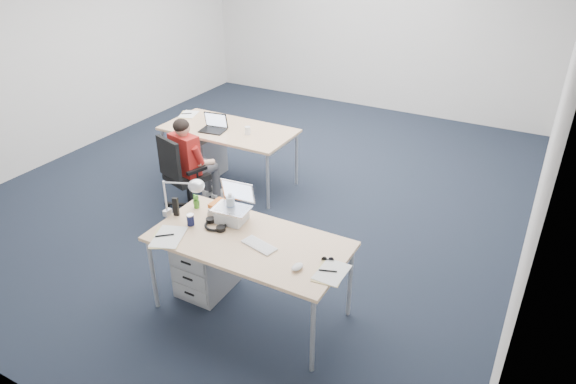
{
  "coord_description": "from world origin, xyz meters",
  "views": [
    {
      "loc": [
        2.95,
        -4.85,
        3.03
      ],
      "look_at": [
        1.05,
        -1.35,
        0.85
      ],
      "focal_mm": 32.0,
      "sensor_mm": 36.0,
      "label": 1
    }
  ],
  "objects": [
    {
      "name": "wireless_keyboard",
      "position": [
        1.17,
        -2.04,
        0.74
      ],
      "size": [
        0.31,
        0.19,
        0.01
      ],
      "primitive_type": "cube",
      "rotation": [
        0.0,
        0.0,
        -0.25
      ],
      "color": "white",
      "rests_on": "desk_near"
    },
    {
      "name": "silver_laptop",
      "position": [
        0.77,
        -1.83,
        0.89
      ],
      "size": [
        0.32,
        0.27,
        0.32
      ],
      "primitive_type": null,
      "rotation": [
        0.0,
        0.0,
        0.09
      ],
      "color": "silver",
      "rests_on": "desk_near"
    },
    {
      "name": "headphones",
      "position": [
        0.7,
        -1.97,
        0.75
      ],
      "size": [
        0.3,
        0.27,
        0.04
      ],
      "primitive_type": null,
      "rotation": [
        0.0,
        0.0,
        -0.42
      ],
      "color": "black",
      "rests_on": "desk_near"
    },
    {
      "name": "computer_mouse",
      "position": [
        1.57,
        -2.16,
        0.75
      ],
      "size": [
        0.09,
        0.12,
        0.04
      ],
      "primitive_type": "ellipsoid",
      "rotation": [
        0.0,
        0.0,
        -0.2
      ],
      "color": "white",
      "rests_on": "desk_near"
    },
    {
      "name": "can_koozie",
      "position": [
        0.51,
        -2.05,
        0.78
      ],
      "size": [
        0.07,
        0.07,
        0.1
      ],
      "primitive_type": "cylinder",
      "rotation": [
        0.0,
        0.0,
        -0.26
      ],
      "color": "#121638",
      "rests_on": "desk_near"
    },
    {
      "name": "water_bottle",
      "position": [
        0.74,
        -1.8,
        0.85
      ],
      "size": [
        0.09,
        0.09,
        0.24
      ],
      "primitive_type": "cylinder",
      "rotation": [
        0.0,
        0.0,
        0.22
      ],
      "color": "silver",
      "rests_on": "desk_near"
    },
    {
      "name": "book_stack",
      "position": [
        0.65,
        -1.78,
        0.78
      ],
      "size": [
        0.27,
        0.22,
        0.1
      ],
      "primitive_type": "cube",
      "rotation": [
        0.0,
        0.0,
        0.26
      ],
      "color": "silver",
      "rests_on": "desk_near"
    },
    {
      "name": "far_papers",
      "position": [
        -1.18,
        0.05,
        0.73
      ],
      "size": [
        0.28,
        0.33,
        0.01
      ],
      "primitive_type": "cube",
      "rotation": [
        0.0,
        0.0,
        0.33
      ],
      "color": "white",
      "rests_on": "desk_far"
    },
    {
      "name": "sunglasses",
      "position": [
        1.72,
        -1.96,
        0.74
      ],
      "size": [
        0.1,
        0.08,
        0.02
      ],
      "primitive_type": null,
      "rotation": [
        0.0,
        0.0,
        0.38
      ],
      "color": "black",
      "rests_on": "desk_near"
    },
    {
      "name": "room",
      "position": [
        0.0,
        0.0,
        1.71
      ],
      "size": [
        6.02,
        7.02,
        2.8
      ],
      "color": "beige",
      "rests_on": "ground"
    },
    {
      "name": "office_chair",
      "position": [
        -0.51,
        -0.91,
        0.26
      ],
      "size": [
        0.73,
        0.73,
        0.92
      ],
      "rotation": [
        0.0,
        0.0,
        -0.3
      ],
      "color": "black",
      "rests_on": "ground"
    },
    {
      "name": "drawer_pedestal_near",
      "position": [
        0.54,
        -1.94,
        0.28
      ],
      "size": [
        0.4,
        0.5,
        0.55
      ],
      "primitive_type": "cube",
      "color": "gray",
      "rests_on": "ground"
    },
    {
      "name": "seated_person",
      "position": [
        -0.48,
        -0.75,
        0.55
      ],
      "size": [
        0.4,
        0.63,
        1.09
      ],
      "rotation": [
        0.0,
        0.0,
        -0.21
      ],
      "color": "#A51C17",
      "rests_on": "ground"
    },
    {
      "name": "cordless_phone",
      "position": [
        0.3,
        -1.99,
        0.82
      ],
      "size": [
        0.05,
        0.04,
        0.17
      ],
      "primitive_type": "cube",
      "rotation": [
        0.0,
        0.0,
        0.27
      ],
      "color": "black",
      "rests_on": "desk_near"
    },
    {
      "name": "dark_laptop",
      "position": [
        -0.57,
        -0.26,
        0.84
      ],
      "size": [
        0.33,
        0.33,
        0.21
      ],
      "primitive_type": null,
      "rotation": [
        0.0,
        0.0,
        0.15
      ],
      "color": "black",
      "rests_on": "desk_far"
    },
    {
      "name": "drawer_pedestal_far",
      "position": [
        -0.89,
        -0.08,
        0.28
      ],
      "size": [
        0.4,
        0.5,
        0.55
      ],
      "primitive_type": "cube",
      "color": "gray",
      "rests_on": "ground"
    },
    {
      "name": "desk_lamp",
      "position": [
        0.37,
        -2.02,
        0.95
      ],
      "size": [
        0.41,
        0.2,
        0.45
      ],
      "primitive_type": null,
      "rotation": [
        0.0,
        0.0,
        0.15
      ],
      "color": "silver",
      "rests_on": "desk_near"
    },
    {
      "name": "far_cup",
      "position": [
        -0.15,
        -0.14,
        0.78
      ],
      "size": [
        0.08,
        0.08,
        0.09
      ],
      "primitive_type": "cylinder",
      "rotation": [
        0.0,
        0.0,
        0.17
      ],
      "color": "white",
      "rests_on": "desk_far"
    },
    {
      "name": "floor",
      "position": [
        0.0,
        0.0,
        0.0
      ],
      "size": [
        7.0,
        7.0,
        0.0
      ],
      "primitive_type": "plane",
      "color": "black",
      "rests_on": "ground"
    },
    {
      "name": "papers_left",
      "position": [
        0.46,
        -2.3,
        0.74
      ],
      "size": [
        0.33,
        0.38,
        0.01
      ],
      "primitive_type": "cube",
      "rotation": [
        0.0,
        0.0,
        0.4
      ],
      "color": "#DFC981",
      "rests_on": "desk_near"
    },
    {
      "name": "papers_right",
      "position": [
        1.8,
        -2.09,
        0.73
      ],
      "size": [
        0.21,
        0.29,
        0.01
      ],
      "primitive_type": "cube",
      "rotation": [
        0.0,
        0.0,
        0.03
      ],
      "color": "#DFC981",
      "rests_on": "desk_near"
    },
    {
      "name": "desk_far",
      "position": [
        -0.45,
        -0.1,
        0.68
      ],
      "size": [
        1.6,
        0.8,
        0.73
      ],
      "color": "tan",
      "rests_on": "ground"
    },
    {
      "name": "bear_figurine",
      "position": [
        0.37,
        -1.8,
        0.8
      ],
      "size": [
        0.07,
        0.06,
        0.13
      ],
      "primitive_type": null,
      "rotation": [
        0.0,
        0.0,
        -0.09
      ],
      "color": "#2D8022",
      "rests_on": "desk_near"
    },
    {
      "name": "desk_near",
      "position": [
        1.05,
        -2.01,
        0.68
      ],
      "size": [
        1.6,
        0.8,
        0.73
      ],
      "color": "tan",
      "rests_on": "ground"
    }
  ]
}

